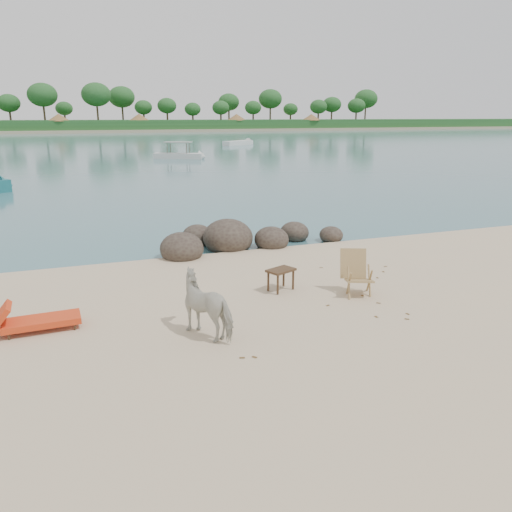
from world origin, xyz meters
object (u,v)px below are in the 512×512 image
(cow, at_px, (209,306))
(deck_chair, at_px, (360,275))
(side_table, at_px, (281,281))
(boulders, at_px, (233,240))
(lounge_chair, at_px, (42,318))

(cow, height_order, deck_chair, cow)
(cow, xyz_separation_m, side_table, (2.31, 1.87, -0.34))
(side_table, xyz_separation_m, deck_chair, (1.65, -0.95, 0.26))
(side_table, bearing_deg, boulders, 64.10)
(cow, bearing_deg, side_table, -173.01)
(boulders, bearing_deg, cow, -111.25)
(boulders, distance_m, lounge_chair, 7.68)
(cow, bearing_deg, boulders, -143.30)
(boulders, xyz_separation_m, lounge_chair, (-5.68, -5.17, 0.05))
(boulders, xyz_separation_m, deck_chair, (1.43, -5.57, 0.30))
(cow, distance_m, lounge_chair, 3.44)
(deck_chair, bearing_deg, side_table, 172.15)
(boulders, bearing_deg, lounge_chair, -137.67)
(lounge_chair, bearing_deg, cow, -25.58)
(boulders, relative_size, lounge_chair, 3.49)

